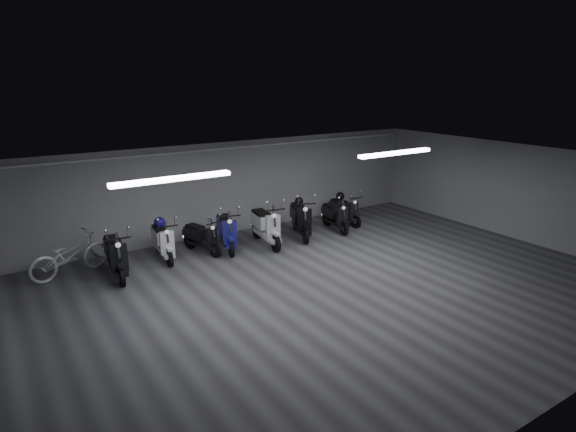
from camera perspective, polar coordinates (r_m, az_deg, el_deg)
floor at (r=11.04m, az=4.29°, el=-8.84°), size 14.00×10.00×0.01m
ceiling at (r=10.18m, az=4.63°, el=5.65°), size 14.00×10.00×0.01m
back_wall at (r=14.66m, az=-7.51°, el=3.21°), size 14.00×0.01×2.80m
front_wall at (r=7.52m, az=28.78°, el=-11.63°), size 14.00×0.01×2.80m
right_wall at (r=15.67m, az=25.29°, el=2.62°), size 0.01×10.00×2.80m
fluor_strip_left at (r=9.64m, az=-13.50°, el=4.27°), size 2.40×0.18×0.08m
fluor_strip_right at (r=12.90m, az=12.58°, el=7.26°), size 2.40×0.18×0.08m
conduit at (r=14.37m, az=-7.53°, el=7.90°), size 13.60×0.05×0.05m
scooter_0 at (r=12.20m, az=-19.72°, el=-3.66°), size 0.81×1.97×1.43m
scooter_2 at (r=13.02m, az=-14.58°, el=-2.24°), size 0.74×1.81×1.31m
scooter_3 at (r=13.26m, az=-10.15°, el=-1.90°), size 0.97×1.69×1.20m
scooter_4 at (r=13.44m, az=-7.28°, el=-1.07°), size 1.12×1.98×1.40m
scooter_6 at (r=13.68m, az=-2.65°, el=-0.47°), size 0.89×2.05×1.48m
scooter_7 at (r=14.38m, az=1.53°, el=0.33°), size 1.34×2.07×1.46m
scooter_8 at (r=15.05m, az=5.63°, el=0.55°), size 0.81×1.73×1.24m
scooter_9 at (r=15.75m, az=6.70°, el=1.18°), size 0.62×1.66×1.22m
bicycle at (r=12.75m, az=-24.43°, el=-3.74°), size 2.05×1.18×1.26m
helmet_0 at (r=13.17m, az=-14.93°, el=-0.70°), size 0.29×0.29×0.29m
helmet_1 at (r=15.84m, az=6.18°, el=2.35°), size 0.28×0.28×0.28m
helmet_2 at (r=14.56m, az=1.30°, el=1.77°), size 0.26×0.26×0.26m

